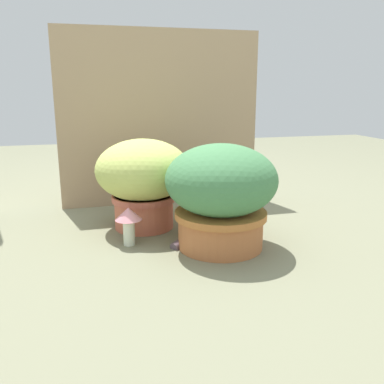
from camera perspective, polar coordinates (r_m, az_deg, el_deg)
ground_plane at (r=1.62m, az=-3.77°, el=-6.53°), size 6.00×6.00×0.00m
cardboard_backdrop at (r=2.07m, az=-4.28°, el=9.94°), size 0.98×0.03×0.84m
grass_planter at (r=1.71m, az=-6.71°, el=1.91°), size 0.38×0.38×0.37m
leafy_planter at (r=1.49m, az=3.99°, el=-0.12°), size 0.40×0.40×0.38m
cat at (r=1.62m, az=3.76°, el=-1.94°), size 0.37×0.29×0.32m
mushroom_ornament_pink at (r=1.55m, az=-8.67°, el=-3.67°), size 0.10×0.10×0.14m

